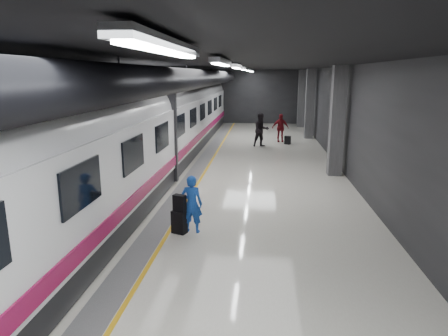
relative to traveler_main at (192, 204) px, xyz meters
name	(u,v)px	position (x,y,z in m)	size (l,w,h in m)	color
ground	(222,184)	(0.32, 4.81, -0.78)	(40.00, 40.00, 0.00)	silver
platform_hall	(217,90)	(0.04, 5.76, 2.75)	(10.02, 40.02, 4.51)	black
train	(138,130)	(-2.92, 4.80, 1.28)	(3.05, 38.00, 4.05)	black
traveler_main	(192,204)	(0.00, 0.00, 0.00)	(0.57, 0.38, 1.57)	blue
suitcase_main	(179,222)	(-0.33, -0.11, -0.48)	(0.38, 0.24, 0.62)	black
shoulder_bag	(180,203)	(-0.31, -0.10, 0.05)	(0.33, 0.18, 0.44)	black
traveler_far_a	(261,130)	(1.75, 13.27, 0.20)	(0.95, 0.74, 1.96)	black
traveler_far_b	(280,128)	(2.94, 15.12, 0.09)	(1.03, 0.43, 1.76)	maroon
suitcase_far	(288,140)	(3.36, 14.20, -0.53)	(0.34, 0.22, 0.50)	black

